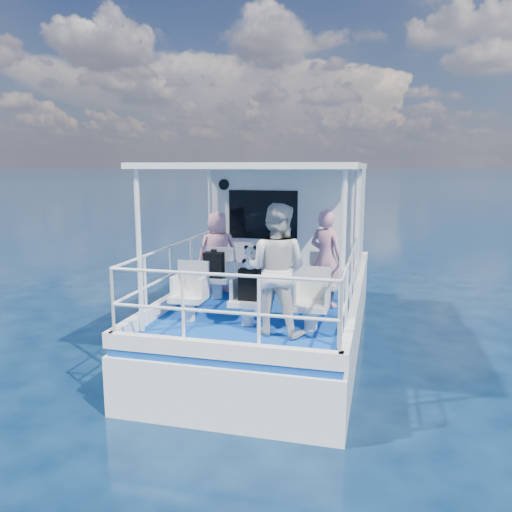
{
  "coord_description": "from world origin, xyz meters",
  "views": [
    {
      "loc": [
        1.78,
        -7.71,
        3.13
      ],
      "look_at": [
        -0.06,
        -0.4,
        1.78
      ],
      "focal_mm": 35.0,
      "sensor_mm": 36.0,
      "label": 1
    }
  ],
  "objects_px": {
    "passenger_port_fwd": "(218,252)",
    "passenger_stbd_aft": "(276,269)",
    "backpack_center": "(250,285)",
    "panda": "(251,257)"
  },
  "relations": [
    {
      "from": "passenger_stbd_aft",
      "to": "backpack_center",
      "type": "height_order",
      "value": "passenger_stbd_aft"
    },
    {
      "from": "backpack_center",
      "to": "panda",
      "type": "height_order",
      "value": "panda"
    },
    {
      "from": "passenger_port_fwd",
      "to": "backpack_center",
      "type": "relative_size",
      "value": 3.26
    },
    {
      "from": "passenger_port_fwd",
      "to": "passenger_stbd_aft",
      "type": "bearing_deg",
      "value": 102.52
    },
    {
      "from": "passenger_stbd_aft",
      "to": "backpack_center",
      "type": "xyz_separation_m",
      "value": [
        -0.42,
        0.21,
        -0.28
      ]
    },
    {
      "from": "backpack_center",
      "to": "passenger_stbd_aft",
      "type": "bearing_deg",
      "value": -26.74
    },
    {
      "from": "passenger_stbd_aft",
      "to": "panda",
      "type": "height_order",
      "value": "passenger_stbd_aft"
    },
    {
      "from": "panda",
      "to": "passenger_port_fwd",
      "type": "bearing_deg",
      "value": 120.86
    },
    {
      "from": "passenger_stbd_aft",
      "to": "backpack_center",
      "type": "distance_m",
      "value": 0.55
    },
    {
      "from": "passenger_stbd_aft",
      "to": "panda",
      "type": "distance_m",
      "value": 0.46
    }
  ]
}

